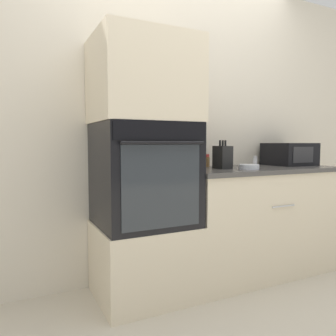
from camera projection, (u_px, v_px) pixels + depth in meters
The scene contains 13 objects.
ground_plane at pixel (207, 303), 2.23m from camera, with size 12.00×12.00×0.00m, color beige.
wall_back at pixel (166, 124), 2.70m from camera, with size 8.00×0.05×2.50m.
oven_cabinet_base at pixel (144, 260), 2.33m from camera, with size 0.67×0.60×0.52m.
wall_oven at pixel (144, 174), 2.28m from camera, with size 0.65×0.64×0.71m.
oven_cabinet_upper at pixel (143, 81), 2.24m from camera, with size 0.67×0.60×0.57m.
counter_unit at pixel (255, 220), 2.76m from camera, with size 1.36×0.63×0.89m.
microwave at pixel (289, 154), 2.99m from camera, with size 0.38×0.36×0.20m.
knife_block at pixel (223, 157), 2.57m from camera, with size 0.10×0.14×0.22m.
bowl at pixel (249, 167), 2.52m from camera, with size 0.16×0.16×0.04m.
condiment_jar_near at pixel (194, 163), 2.74m from camera, with size 0.05×0.05×0.06m.
condiment_jar_mid at pixel (255, 161), 2.86m from camera, with size 0.04×0.04×0.09m.
condiment_jar_far at pixel (200, 163), 2.52m from camera, with size 0.06×0.06×0.10m.
condiment_jar_back at pixel (206, 161), 2.77m from camera, with size 0.06×0.06×0.11m.
Camera 1 is at (-1.18, -1.82, 1.09)m, focal length 35.00 mm.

